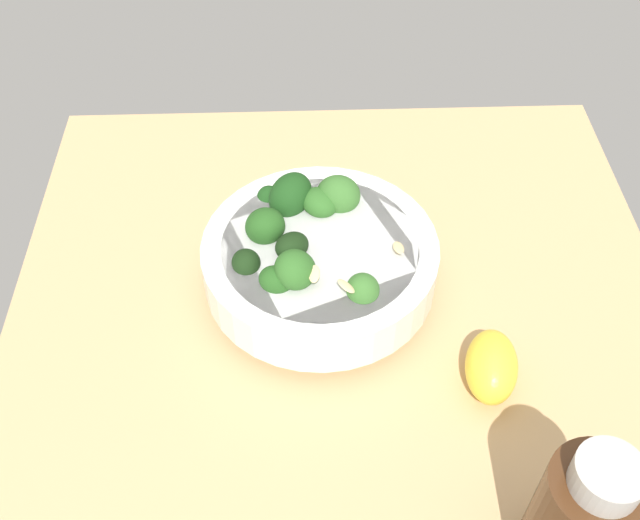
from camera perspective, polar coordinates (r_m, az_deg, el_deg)
The scene contains 3 objects.
ground_plane at distance 73.51cm, azimuth 1.65°, elevation -5.00°, with size 64.14×64.14×4.17cm, color tan.
bowl_of_broccoli at distance 70.87cm, azimuth -0.18°, elevation 0.21°, with size 22.20×22.20×9.92cm.
lemon_wedge at distance 66.91cm, azimuth 12.93°, elevation -7.93°, with size 7.25×4.51×4.77cm, color yellow.
Camera 1 is at (3.66, 44.43, 56.37)cm, focal length 41.98 mm.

